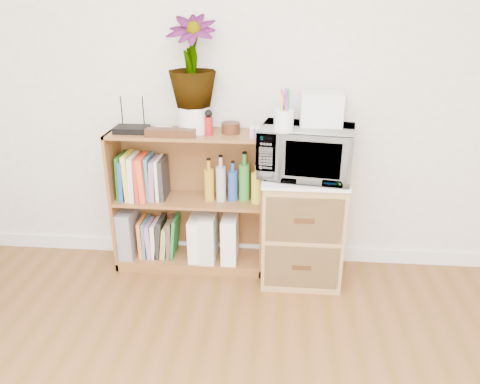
# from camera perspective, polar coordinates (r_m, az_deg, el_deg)

# --- Properties ---
(skirting_board) EXTENTS (4.00, 0.02, 0.10)m
(skirting_board) POSITION_cam_1_polar(r_m,az_deg,el_deg) (3.41, 0.36, -7.04)
(skirting_board) COLOR white
(skirting_board) RESTS_ON ground
(bookshelf) EXTENTS (1.00, 0.30, 0.95)m
(bookshelf) POSITION_cam_1_polar(r_m,az_deg,el_deg) (3.14, -6.22, -1.20)
(bookshelf) COLOR brown
(bookshelf) RESTS_ON ground
(wicker_unit) EXTENTS (0.50, 0.45, 0.70)m
(wicker_unit) POSITION_cam_1_polar(r_m,az_deg,el_deg) (3.07, 7.52, -4.38)
(wicker_unit) COLOR #9E7542
(wicker_unit) RESTS_ON ground
(microwave) EXTENTS (0.60, 0.45, 0.30)m
(microwave) POSITION_cam_1_polar(r_m,az_deg,el_deg) (2.87, 8.05, 4.90)
(microwave) COLOR white
(microwave) RESTS_ON wicker_unit
(pen_cup) EXTENTS (0.11, 0.11, 0.12)m
(pen_cup) POSITION_cam_1_polar(r_m,az_deg,el_deg) (2.70, 5.34, 8.64)
(pen_cup) COLOR white
(pen_cup) RESTS_ON microwave
(small_appliance) EXTENTS (0.25, 0.20, 0.19)m
(small_appliance) POSITION_cam_1_polar(r_m,az_deg,el_deg) (2.87, 9.87, 9.99)
(small_appliance) COLOR white
(small_appliance) RESTS_ON microwave
(router) EXTENTS (0.21, 0.14, 0.04)m
(router) POSITION_cam_1_polar(r_m,az_deg,el_deg) (3.04, -13.09, 7.45)
(router) COLOR black
(router) RESTS_ON bookshelf
(white_bowl) EXTENTS (0.13, 0.13, 0.03)m
(white_bowl) POSITION_cam_1_polar(r_m,az_deg,el_deg) (2.98, -9.46, 7.36)
(white_bowl) COLOR silver
(white_bowl) RESTS_ON bookshelf
(plant_pot) EXTENTS (0.19, 0.19, 0.16)m
(plant_pot) POSITION_cam_1_polar(r_m,az_deg,el_deg) (2.97, -5.65, 8.82)
(plant_pot) COLOR white
(plant_pot) RESTS_ON bookshelf
(potted_plant) EXTENTS (0.30, 0.30, 0.53)m
(potted_plant) POSITION_cam_1_polar(r_m,az_deg,el_deg) (2.91, -5.92, 15.52)
(potted_plant) COLOR #2B6B31
(potted_plant) RESTS_ON plant_pot
(trinket_box) EXTENTS (0.30, 0.08, 0.05)m
(trinket_box) POSITION_cam_1_polar(r_m,az_deg,el_deg) (2.90, -8.46, 7.16)
(trinket_box) COLOR #32190D
(trinket_box) RESTS_ON bookshelf
(kokeshi_doll) EXTENTS (0.05, 0.05, 0.11)m
(kokeshi_doll) POSITION_cam_1_polar(r_m,az_deg,el_deg) (2.90, -3.83, 8.02)
(kokeshi_doll) COLOR #A11316
(kokeshi_doll) RESTS_ON bookshelf
(wooden_bowl) EXTENTS (0.12, 0.12, 0.07)m
(wooden_bowl) POSITION_cam_1_polar(r_m,az_deg,el_deg) (2.94, -1.14, 7.82)
(wooden_bowl) COLOR #3B1D10
(wooden_bowl) RESTS_ON bookshelf
(paint_jars) EXTENTS (0.11, 0.04, 0.06)m
(paint_jars) POSITION_cam_1_polar(r_m,az_deg,el_deg) (2.83, 2.16, 7.12)
(paint_jars) COLOR #D17487
(paint_jars) RESTS_ON bookshelf
(file_box) EXTENTS (0.10, 0.27, 0.33)m
(file_box) POSITION_cam_1_polar(r_m,az_deg,el_deg) (3.35, -13.37, -4.67)
(file_box) COLOR gray
(file_box) RESTS_ON bookshelf
(magazine_holder_left) EXTENTS (0.10, 0.24, 0.30)m
(magazine_holder_left) POSITION_cam_1_polar(r_m,az_deg,el_deg) (3.23, -5.23, -5.44)
(magazine_holder_left) COLOR white
(magazine_holder_left) RESTS_ON bookshelf
(magazine_holder_mid) EXTENTS (0.10, 0.26, 0.33)m
(magazine_holder_mid) POSITION_cam_1_polar(r_m,az_deg,el_deg) (3.21, -3.83, -5.31)
(magazine_holder_mid) COLOR silver
(magazine_holder_mid) RESTS_ON bookshelf
(magazine_holder_right) EXTENTS (0.10, 0.26, 0.32)m
(magazine_holder_right) POSITION_cam_1_polar(r_m,az_deg,el_deg) (3.20, -1.22, -5.49)
(magazine_holder_right) COLOR white
(magazine_holder_right) RESTS_ON bookshelf
(cookbooks) EXTENTS (0.32, 0.20, 0.31)m
(cookbooks) POSITION_cam_1_polar(r_m,az_deg,el_deg) (3.15, -11.86, 1.83)
(cookbooks) COLOR #1A621A
(cookbooks) RESTS_ON bookshelf
(liquor_bottles) EXTENTS (0.47, 0.07, 0.32)m
(liquor_bottles) POSITION_cam_1_polar(r_m,az_deg,el_deg) (3.03, 0.03, 1.43)
(liquor_bottles) COLOR #B48821
(liquor_bottles) RESTS_ON bookshelf
(lower_books) EXTENTS (0.27, 0.19, 0.29)m
(lower_books) POSITION_cam_1_polar(r_m,az_deg,el_deg) (3.31, -9.84, -5.45)
(lower_books) COLOR orange
(lower_books) RESTS_ON bookshelf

